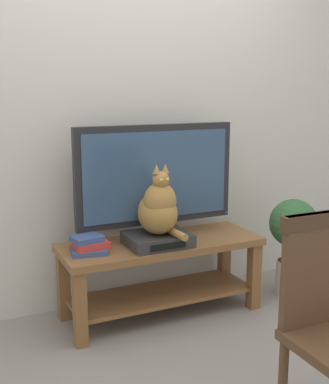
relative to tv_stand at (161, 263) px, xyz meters
The scene contains 8 objects.
ground_plane 0.70m from the tv_stand, 95.93° to the right, with size 12.00×12.00×0.00m, color gray.
back_wall 1.13m from the tv_stand, 99.26° to the left, with size 7.00×0.12×2.80m, color beige.
tv_stand is the anchor object (origin of this frame).
tv 0.54m from the tv_stand, 89.98° to the left, with size 1.04×0.20×0.72m.
media_box 0.20m from the tv_stand, 129.97° to the right, with size 0.38×0.30×0.07m.
cat 0.39m from the tv_stand, 123.66° to the right, with size 0.23×0.36×0.43m.
book_stack 0.51m from the tv_stand, behind, with size 0.23×0.21×0.10m.
potted_plant 0.95m from the tv_stand, ahead, with size 0.33×0.33×0.68m.
Camera 1 is at (-1.18, -2.09, 1.43)m, focal length 46.71 mm.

